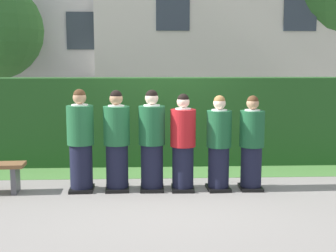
{
  "coord_description": "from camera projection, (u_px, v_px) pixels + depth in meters",
  "views": [
    {
      "loc": [
        -0.33,
        -7.35,
        2.08
      ],
      "look_at": [
        0.0,
        0.0,
        1.05
      ],
      "focal_mm": 49.57,
      "sensor_mm": 36.0,
      "label": 1
    }
  ],
  "objects": [
    {
      "name": "ground_plane",
      "position": [
        168.0,
        189.0,
        7.58
      ],
      "size": [
        60.0,
        60.0,
        0.0
      ],
      "primitive_type": "plane",
      "color": "gray"
    },
    {
      "name": "student_front_row_0",
      "position": [
        81.0,
        143.0,
        7.42
      ],
      "size": [
        0.43,
        0.52,
        1.65
      ],
      "color": "black",
      "rests_on": "ground"
    },
    {
      "name": "student_front_row_1",
      "position": [
        117.0,
        143.0,
        7.46
      ],
      "size": [
        0.42,
        0.48,
        1.63
      ],
      "color": "black",
      "rests_on": "ground"
    },
    {
      "name": "student_front_row_2",
      "position": [
        152.0,
        143.0,
        7.47
      ],
      "size": [
        0.42,
        0.47,
        1.63
      ],
      "color": "black",
      "rests_on": "ground"
    },
    {
      "name": "student_in_red_blazer",
      "position": [
        183.0,
        145.0,
        7.46
      ],
      "size": [
        0.41,
        0.5,
        1.57
      ],
      "color": "black",
      "rests_on": "ground"
    },
    {
      "name": "student_front_row_4",
      "position": [
        219.0,
        145.0,
        7.48
      ],
      "size": [
        0.4,
        0.5,
        1.54
      ],
      "color": "black",
      "rests_on": "ground"
    },
    {
      "name": "student_front_row_5",
      "position": [
        252.0,
        145.0,
        7.51
      ],
      "size": [
        0.4,
        0.45,
        1.54
      ],
      "color": "black",
      "rests_on": "ground"
    },
    {
      "name": "hedge",
      "position": [
        164.0,
        121.0,
        9.41
      ],
      "size": [
        9.98,
        0.7,
        1.75
      ],
      "color": "#214C1E",
      "rests_on": "ground"
    },
    {
      "name": "school_building_main",
      "position": [
        48.0,
        22.0,
        15.15
      ],
      "size": [
        6.18,
        3.23,
        6.55
      ],
      "color": "silver",
      "rests_on": "ground"
    },
    {
      "name": "lawn_strip",
      "position": [
        165.0,
        172.0,
        8.74
      ],
      "size": [
        9.98,
        0.9,
        0.01
      ],
      "primitive_type": "cube",
      "color": "#477A38",
      "rests_on": "ground"
    }
  ]
}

